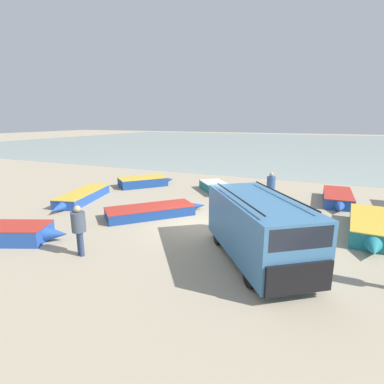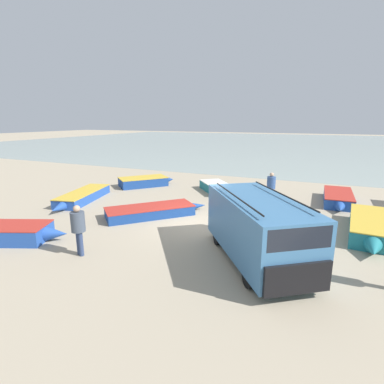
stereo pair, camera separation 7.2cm
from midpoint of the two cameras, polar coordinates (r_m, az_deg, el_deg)
The scene contains 12 objects.
ground_plane at distance 13.70m, azimuth 1.31°, elevation -6.11°, with size 200.00×200.00×0.00m, color tan.
sea_water at distance 64.25m, azimuth 19.86°, elevation 8.68°, with size 120.00×80.00×0.01m, color #99A89E.
parked_van at distance 10.13m, azimuth 12.63°, elevation -6.53°, with size 4.54×5.22×2.28m.
fishing_rowboat_0 at distance 21.69m, azimuth -8.88°, elevation 1.99°, with size 3.42×3.74×0.63m.
fishing_rowboat_1 at distance 14.89m, azimuth -7.35°, elevation -3.59°, with size 4.22×4.44×0.50m.
fishing_rowboat_2 at distance 18.55m, azimuth -20.11°, elevation -0.81°, with size 2.39×5.23×0.54m.
fishing_rowboat_3 at distance 19.85m, azimuth 4.71°, elevation 0.94°, with size 3.13×3.43×0.57m.
fishing_rowboat_4 at distance 14.30m, azimuth 31.03°, elevation -5.81°, with size 1.84×5.20×0.69m.
fishing_rowboat_5 at distance 18.90m, azimuth 26.18°, elevation -1.06°, with size 1.55×4.55×0.59m.
fishing_rowboat_6 at distance 13.91m, azimuth -32.34°, elevation -6.58°, with size 4.69×2.83×0.65m.
fisherman_1 at distance 11.04m, azimuth -20.69°, elevation -6.02°, with size 0.47×0.47×1.81m.
fisherman_2 at distance 17.28m, azimuth 14.95°, elevation 1.26°, with size 0.47×0.47×1.78m.
Camera 2 is at (5.02, -11.88, 4.62)m, focal length 28.00 mm.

